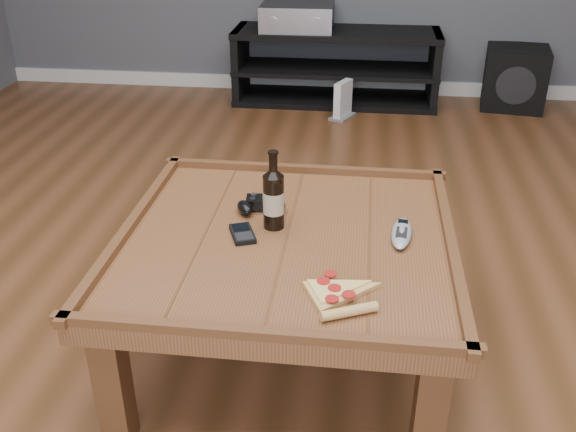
# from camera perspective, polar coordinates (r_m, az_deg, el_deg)

# --- Properties ---
(ground) EXTENTS (6.00, 6.00, 0.00)m
(ground) POSITION_cam_1_polar(r_m,az_deg,el_deg) (2.19, -0.11, -12.11)
(ground) COLOR #4A2B15
(ground) RESTS_ON ground
(baseboard) EXTENTS (5.00, 0.02, 0.10)m
(baseboard) POSITION_cam_1_polar(r_m,az_deg,el_deg) (4.86, 4.33, 11.53)
(baseboard) COLOR silver
(baseboard) RESTS_ON ground
(coffee_table) EXTENTS (1.03, 1.03, 0.48)m
(coffee_table) POSITION_cam_1_polar(r_m,az_deg,el_deg) (1.96, -0.12, -3.34)
(coffee_table) COLOR #553118
(coffee_table) RESTS_ON ground
(media_console) EXTENTS (1.40, 0.45, 0.50)m
(media_console) POSITION_cam_1_polar(r_m,az_deg,el_deg) (4.57, 4.25, 13.05)
(media_console) COLOR black
(media_console) RESTS_ON ground
(beer_bottle) EXTENTS (0.07, 0.07, 0.25)m
(beer_bottle) POSITION_cam_1_polar(r_m,az_deg,el_deg) (1.94, -1.29, 1.67)
(beer_bottle) COLOR black
(beer_bottle) RESTS_ON coffee_table
(game_controller) EXTENTS (0.18, 0.12, 0.05)m
(game_controller) POSITION_cam_1_polar(r_m,az_deg,el_deg) (2.07, -2.39, 0.95)
(game_controller) COLOR black
(game_controller) RESTS_ON coffee_table
(pizza_slice) EXTENTS (0.26, 0.31, 0.03)m
(pizza_slice) POSITION_cam_1_polar(r_m,az_deg,el_deg) (1.67, 4.33, -6.94)
(pizza_slice) COLOR tan
(pizza_slice) RESTS_ON coffee_table
(smartphone) EXTENTS (0.10, 0.13, 0.02)m
(smartphone) POSITION_cam_1_polar(r_m,az_deg,el_deg) (1.94, -4.07, -1.57)
(smartphone) COLOR black
(smartphone) RESTS_ON coffee_table
(remote_control) EXTENTS (0.08, 0.20, 0.03)m
(remote_control) POSITION_cam_1_polar(r_m,az_deg,el_deg) (1.95, 10.07, -1.50)
(remote_control) COLOR #90949C
(remote_control) RESTS_ON coffee_table
(av_receiver) EXTENTS (0.49, 0.42, 0.17)m
(av_receiver) POSITION_cam_1_polar(r_m,az_deg,el_deg) (4.51, 0.85, 17.32)
(av_receiver) COLOR black
(av_receiver) RESTS_ON media_console
(subwoofer) EXTENTS (0.46, 0.46, 0.40)m
(subwoofer) POSITION_cam_1_polar(r_m,az_deg,el_deg) (4.74, 19.50, 11.52)
(subwoofer) COLOR black
(subwoofer) RESTS_ON ground
(game_console) EXTENTS (0.18, 0.22, 0.25)m
(game_console) POSITION_cam_1_polar(r_m,az_deg,el_deg) (4.28, 4.90, 10.11)
(game_console) COLOR slate
(game_console) RESTS_ON ground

